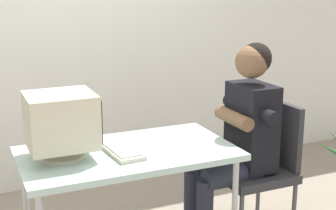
{
  "coord_description": "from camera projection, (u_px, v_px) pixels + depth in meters",
  "views": [
    {
      "loc": [
        -0.87,
        -2.55,
        1.69
      ],
      "look_at": [
        0.26,
        0.0,
        0.97
      ],
      "focal_mm": 51.46,
      "sensor_mm": 36.0,
      "label": 1
    }
  ],
  "objects": [
    {
      "name": "wall_back",
      "position": [
        104.0,
        5.0,
        4.0
      ],
      "size": [
        8.0,
        0.1,
        3.0
      ],
      "primitive_type": "cube",
      "color": "silver",
      "rests_on": "ground_plane"
    },
    {
      "name": "desk",
      "position": [
        128.0,
        159.0,
        2.85
      ],
      "size": [
        1.26,
        0.7,
        0.72
      ],
      "color": "#B7B7BC",
      "rests_on": "ground_plane"
    },
    {
      "name": "crt_monitor",
      "position": [
        62.0,
        121.0,
        2.67
      ],
      "size": [
        0.38,
        0.34,
        0.37
      ],
      "color": "beige",
      "rests_on": "desk"
    },
    {
      "name": "keyboard",
      "position": [
        118.0,
        148.0,
        2.84
      ],
      "size": [
        0.19,
        0.49,
        0.03
      ],
      "color": "beige",
      "rests_on": "desk"
    },
    {
      "name": "office_chair",
      "position": [
        261.0,
        161.0,
        3.29
      ],
      "size": [
        0.48,
        0.48,
        0.9
      ],
      "color": "#4C4C51",
      "rests_on": "ground_plane"
    },
    {
      "name": "person_seated",
      "position": [
        239.0,
        133.0,
        3.16
      ],
      "size": [
        0.68,
        0.55,
        1.32
      ],
      "color": "black",
      "rests_on": "ground_plane"
    }
  ]
}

